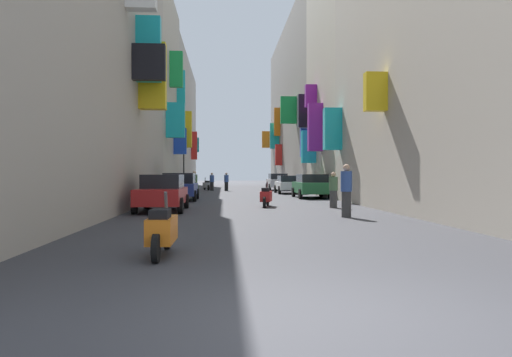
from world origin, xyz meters
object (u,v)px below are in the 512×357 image
scooter_silver (207,185)px  pedestrian_far_away (226,182)px  pedestrian_near_right (194,184)px  traffic_light_near_corner (184,155)px  parked_car_silver (278,181)px  pedestrian_near_left (333,190)px  scooter_green (195,187)px  pedestrian_crossing (212,182)px  scooter_orange (162,230)px  scooter_red (266,196)px  parked_car_blue (179,186)px  parked_car_green (311,185)px  pedestrian_mid_street (346,191)px  parked_car_white (289,184)px  parked_car_red (163,192)px

scooter_silver → pedestrian_far_away: 2.80m
pedestrian_near_right → traffic_light_near_corner: traffic_light_near_corner is taller
parked_car_silver → pedestrian_near_left: size_ratio=2.81×
scooter_green → pedestrian_near_left: size_ratio=1.20×
pedestrian_near_left → pedestrian_crossing: bearing=104.9°
pedestrian_crossing → pedestrian_near_right: size_ratio=0.95×
parked_car_silver → scooter_orange: parked_car_silver is taller
scooter_silver → traffic_light_near_corner: traffic_light_near_corner is taller
traffic_light_near_corner → scooter_red: bearing=-74.6°
parked_car_silver → parked_car_blue: (-7.26, -16.16, 0.00)m
parked_car_silver → parked_car_green: (0.52, -13.97, -0.02)m
pedestrian_far_away → scooter_green: bearing=-122.9°
scooter_silver → pedestrian_crossing: 1.63m
pedestrian_near_left → traffic_light_near_corner: traffic_light_near_corner is taller
pedestrian_near_left → scooter_silver: bearing=105.2°
scooter_red → pedestrian_mid_street: (2.25, -5.43, 0.44)m
parked_car_white → pedestrian_crossing: 8.53m
parked_car_green → scooter_red: (-3.44, -7.69, -0.30)m
parked_car_white → parked_car_silver: bearing=90.5°
parked_car_red → pedestrian_near_right: pedestrian_near_right is taller
parked_car_blue → pedestrian_near_right: pedestrian_near_right is taller
pedestrian_near_right → traffic_light_near_corner: (-1.49, 10.24, 2.19)m
pedestrian_mid_street → scooter_silver: bearing=101.6°
scooter_orange → pedestrian_near_right: pedestrian_near_right is taller
scooter_red → pedestrian_crossing: size_ratio=1.28×
parked_car_blue → pedestrian_near_left: (7.18, -6.39, -0.02)m
scooter_silver → pedestrian_near_left: bearing=-74.8°
parked_car_red → parked_car_blue: bearing=90.3°
pedestrian_crossing → pedestrian_near_left: size_ratio=1.01×
parked_car_white → pedestrian_near_left: pedestrian_near_left is taller
scooter_green → scooter_silver: 5.99m
parked_car_blue → pedestrian_crossing: bearing=84.6°
scooter_green → pedestrian_crossing: size_ratio=1.19×
scooter_silver → pedestrian_far_away: (1.77, -2.15, 0.32)m
pedestrian_near_right → parked_car_red: bearing=-93.3°
parked_car_silver → pedestrian_far_away: pedestrian_far_away is taller
parked_car_white → pedestrian_far_away: bearing=130.0°
scooter_green → pedestrian_far_away: bearing=57.1°
scooter_silver → parked_car_blue: bearing=-93.1°
scooter_green → pedestrian_far_away: pedestrian_far_away is taller
scooter_silver → scooter_red: bearing=-81.2°
parked_car_white → pedestrian_near_left: size_ratio=2.72×
scooter_orange → pedestrian_crossing: (0.07, 33.49, 0.31)m
scooter_green → pedestrian_crossing: pedestrian_crossing is taller
scooter_silver → parked_car_silver: bearing=-5.1°
pedestrian_near_right → parked_car_green: bearing=-6.5°
traffic_light_near_corner → parked_car_silver: bearing=19.8°
pedestrian_far_away → traffic_light_near_corner: size_ratio=0.35×
parked_car_white → scooter_red: (-2.98, -14.54, -0.25)m
pedestrian_near_left → pedestrian_mid_street: pedestrian_mid_street is taller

